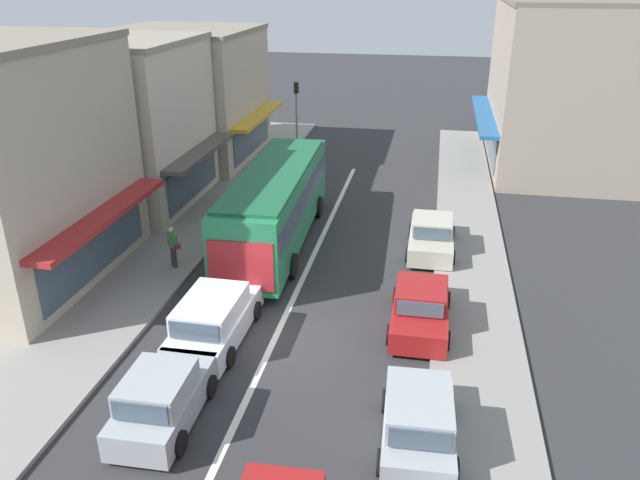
{
  "coord_description": "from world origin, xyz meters",
  "views": [
    {
      "loc": [
        4.46,
        -16.3,
        10.62
      ],
      "look_at": [
        0.47,
        4.88,
        1.2
      ],
      "focal_mm": 35.0,
      "sensor_mm": 36.0,
      "label": 1
    }
  ],
  "objects_px": {
    "wagon_adjacent_lane_lead": "(214,319)",
    "parked_sedan_kerb_second": "(420,308)",
    "parked_hatchback_kerb_front": "(418,422)",
    "pedestrian_with_handbag_near": "(173,244)",
    "hatchback_behind_bus_near": "(162,399)",
    "parked_sedan_kerb_third": "(431,236)",
    "traffic_light_downstreet": "(296,104)",
    "city_bus": "(276,202)"
  },
  "relations": [
    {
      "from": "parked_hatchback_kerb_front",
      "to": "pedestrian_with_handbag_near",
      "type": "distance_m",
      "value": 12.44
    },
    {
      "from": "parked_hatchback_kerb_front",
      "to": "pedestrian_with_handbag_near",
      "type": "xyz_separation_m",
      "value": [
        -9.54,
        7.98,
        0.36
      ]
    },
    {
      "from": "pedestrian_with_handbag_near",
      "to": "city_bus",
      "type": "bearing_deg",
      "value": 44.09
    },
    {
      "from": "hatchback_behind_bus_near",
      "to": "parked_hatchback_kerb_front",
      "type": "xyz_separation_m",
      "value": [
        6.36,
        0.29,
        0.0
      ]
    },
    {
      "from": "parked_hatchback_kerb_front",
      "to": "wagon_adjacent_lane_lead",
      "type": "bearing_deg",
      "value": 150.56
    },
    {
      "from": "city_bus",
      "to": "parked_hatchback_kerb_front",
      "type": "height_order",
      "value": "city_bus"
    },
    {
      "from": "city_bus",
      "to": "pedestrian_with_handbag_near",
      "type": "relative_size",
      "value": 6.71
    },
    {
      "from": "wagon_adjacent_lane_lead",
      "to": "pedestrian_with_handbag_near",
      "type": "distance_m",
      "value": 5.44
    },
    {
      "from": "pedestrian_with_handbag_near",
      "to": "parked_hatchback_kerb_front",
      "type": "bearing_deg",
      "value": -39.93
    },
    {
      "from": "wagon_adjacent_lane_lead",
      "to": "parked_hatchback_kerb_front",
      "type": "distance_m",
      "value": 7.3
    },
    {
      "from": "city_bus",
      "to": "parked_hatchback_kerb_front",
      "type": "bearing_deg",
      "value": -60.35
    },
    {
      "from": "wagon_adjacent_lane_lead",
      "to": "parked_sedan_kerb_second",
      "type": "bearing_deg",
      "value": 18.03
    },
    {
      "from": "wagon_adjacent_lane_lead",
      "to": "pedestrian_with_handbag_near",
      "type": "bearing_deg",
      "value": 125.9
    },
    {
      "from": "city_bus",
      "to": "wagon_adjacent_lane_lead",
      "type": "bearing_deg",
      "value": -90.28
    },
    {
      "from": "parked_sedan_kerb_third",
      "to": "parked_sedan_kerb_second",
      "type": "bearing_deg",
      "value": -91.98
    },
    {
      "from": "city_bus",
      "to": "traffic_light_downstreet",
      "type": "distance_m",
      "value": 15.07
    },
    {
      "from": "parked_sedan_kerb_third",
      "to": "city_bus",
      "type": "bearing_deg",
      "value": -175.76
    },
    {
      "from": "traffic_light_downstreet",
      "to": "pedestrian_with_handbag_near",
      "type": "xyz_separation_m",
      "value": [
        -0.79,
        -17.96,
        -1.79
      ]
    },
    {
      "from": "traffic_light_downstreet",
      "to": "parked_hatchback_kerb_front",
      "type": "bearing_deg",
      "value": -71.36
    },
    {
      "from": "parked_hatchback_kerb_front",
      "to": "hatchback_behind_bus_near",
      "type": "bearing_deg",
      "value": -177.36
    },
    {
      "from": "wagon_adjacent_lane_lead",
      "to": "hatchback_behind_bus_near",
      "type": "bearing_deg",
      "value": -90.03
    },
    {
      "from": "wagon_adjacent_lane_lead",
      "to": "parked_hatchback_kerb_front",
      "type": "xyz_separation_m",
      "value": [
        6.36,
        -3.59,
        -0.04
      ]
    },
    {
      "from": "city_bus",
      "to": "parked_sedan_kerb_second",
      "type": "height_order",
      "value": "city_bus"
    },
    {
      "from": "wagon_adjacent_lane_lead",
      "to": "pedestrian_with_handbag_near",
      "type": "relative_size",
      "value": 2.77
    },
    {
      "from": "parked_hatchback_kerb_front",
      "to": "parked_sedan_kerb_second",
      "type": "bearing_deg",
      "value": 91.7
    },
    {
      "from": "hatchback_behind_bus_near",
      "to": "parked_hatchback_kerb_front",
      "type": "distance_m",
      "value": 6.37
    },
    {
      "from": "city_bus",
      "to": "traffic_light_downstreet",
      "type": "height_order",
      "value": "traffic_light_downstreet"
    },
    {
      "from": "wagon_adjacent_lane_lead",
      "to": "parked_sedan_kerb_third",
      "type": "distance_m",
      "value": 10.23
    },
    {
      "from": "hatchback_behind_bus_near",
      "to": "pedestrian_with_handbag_near",
      "type": "xyz_separation_m",
      "value": [
        -3.18,
        8.28,
        0.36
      ]
    },
    {
      "from": "parked_sedan_kerb_second",
      "to": "pedestrian_with_handbag_near",
      "type": "height_order",
      "value": "pedestrian_with_handbag_near"
    },
    {
      "from": "traffic_light_downstreet",
      "to": "parked_sedan_kerb_third",
      "type": "bearing_deg",
      "value": -58.54
    },
    {
      "from": "hatchback_behind_bus_near",
      "to": "parked_hatchback_kerb_front",
      "type": "bearing_deg",
      "value": 2.64
    },
    {
      "from": "traffic_light_downstreet",
      "to": "pedestrian_with_handbag_near",
      "type": "relative_size",
      "value": 2.58
    },
    {
      "from": "parked_sedan_kerb_third",
      "to": "traffic_light_downstreet",
      "type": "bearing_deg",
      "value": 121.46
    },
    {
      "from": "wagon_adjacent_lane_lead",
      "to": "parked_sedan_kerb_second",
      "type": "height_order",
      "value": "wagon_adjacent_lane_lead"
    },
    {
      "from": "hatchback_behind_bus_near",
      "to": "wagon_adjacent_lane_lead",
      "type": "relative_size",
      "value": 0.83
    },
    {
      "from": "hatchback_behind_bus_near",
      "to": "traffic_light_downstreet",
      "type": "height_order",
      "value": "traffic_light_downstreet"
    },
    {
      "from": "hatchback_behind_bus_near",
      "to": "pedestrian_with_handbag_near",
      "type": "relative_size",
      "value": 2.29
    },
    {
      "from": "hatchback_behind_bus_near",
      "to": "parked_hatchback_kerb_front",
      "type": "relative_size",
      "value": 0.99
    },
    {
      "from": "parked_sedan_kerb_second",
      "to": "traffic_light_downstreet",
      "type": "distance_m",
      "value": 22.19
    },
    {
      "from": "parked_sedan_kerb_second",
      "to": "parked_sedan_kerb_third",
      "type": "bearing_deg",
      "value": 88.02
    },
    {
      "from": "city_bus",
      "to": "pedestrian_with_handbag_near",
      "type": "xyz_separation_m",
      "value": [
        -3.22,
        -3.12,
        -0.81
      ]
    }
  ]
}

